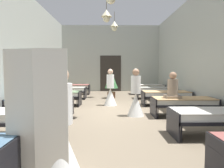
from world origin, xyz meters
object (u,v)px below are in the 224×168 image
at_px(bed_left_row_5, 74,87).
at_px(potted_plant, 111,81).
at_px(nurse_far_aisle, 136,99).
at_px(bed_left_row_4, 67,90).
at_px(bed_right_row_5, 148,87).
at_px(patient_seated_primary, 173,88).
at_px(nurse_near_aisle, 62,136).
at_px(nurse_mid_aisle, 110,92).
at_px(bed_right_row_1, 216,116).
at_px(bed_right_row_4, 155,90).
at_px(bed_left_row_1, 10,117).
at_px(bed_right_row_2, 183,102).
at_px(bed_left_row_3, 57,95).
at_px(bed_right_row_3, 166,95).
at_px(bed_left_row_2, 40,102).
at_px(privacy_screen, 19,115).

xyz_separation_m(bed_left_row_5, potted_plant, (2.22, -1.66, 0.42)).
relative_size(bed_left_row_5, nurse_far_aisle, 1.28).
xyz_separation_m(bed_left_row_4, potted_plant, (2.22, 0.24, 0.42)).
bearing_deg(bed_right_row_5, patient_seated_primary, -93.49).
xyz_separation_m(nurse_near_aisle, nurse_mid_aisle, (0.69, 5.36, 0.00)).
distance_m(bed_right_row_1, bed_right_row_5, 7.60).
distance_m(bed_left_row_5, bed_right_row_5, 4.40).
distance_m(bed_left_row_4, bed_right_row_5, 4.79).
relative_size(bed_right_row_4, nurse_near_aisle, 1.28).
relative_size(bed_left_row_1, bed_left_row_4, 1.00).
distance_m(bed_left_row_1, bed_right_row_5, 8.78).
bearing_deg(bed_right_row_4, nurse_mid_aisle, -140.46).
bearing_deg(patient_seated_primary, nurse_mid_aisle, 133.70).
height_order(bed_right_row_1, bed_left_row_5, same).
height_order(bed_right_row_1, bed_right_row_2, same).
distance_m(bed_left_row_4, nurse_far_aisle, 4.75).
xyz_separation_m(bed_left_row_4, bed_right_row_5, (4.40, 1.90, 0.00)).
bearing_deg(bed_right_row_1, nurse_far_aisle, 126.76).
bearing_deg(bed_right_row_2, bed_left_row_3, 156.65).
bearing_deg(bed_left_row_5, bed_right_row_5, 0.00).
bearing_deg(bed_right_row_3, bed_right_row_4, 90.00).
bearing_deg(bed_left_row_4, bed_right_row_5, 23.35).
bearing_deg(potted_plant, bed_left_row_4, -173.92).
height_order(bed_right_row_3, nurse_far_aisle, nurse_far_aisle).
height_order(bed_left_row_2, nurse_far_aisle, nurse_far_aisle).
relative_size(bed_left_row_2, bed_left_row_3, 1.00).
bearing_deg(potted_plant, patient_seated_primary, -65.77).
bearing_deg(bed_left_row_2, nurse_far_aisle, 1.30).
xyz_separation_m(bed_left_row_1, bed_right_row_5, (4.40, 7.60, 0.00)).
bearing_deg(nurse_near_aisle, bed_left_row_1, -77.43).
distance_m(bed_right_row_1, bed_left_row_3, 5.82).
relative_size(bed_left_row_5, nurse_mid_aisle, 1.28).
bearing_deg(bed_right_row_2, privacy_screen, -134.21).
relative_size(bed_left_row_4, potted_plant, 1.36).
height_order(bed_right_row_3, bed_right_row_4, same).
xyz_separation_m(nurse_mid_aisle, privacy_screen, (-1.20, -5.49, 0.32)).
bearing_deg(bed_right_row_1, bed_left_row_2, 156.65).
xyz_separation_m(bed_left_row_1, privacy_screen, (0.95, -1.65, 0.41)).
xyz_separation_m(bed_right_row_1, bed_right_row_2, (0.00, 1.90, 0.00)).
bearing_deg(nurse_mid_aisle, bed_left_row_5, -134.62).
bearing_deg(bed_right_row_3, bed_left_row_2, -156.65).
height_order(bed_left_row_2, bed_left_row_3, same).
relative_size(bed_right_row_3, privacy_screen, 1.12).
xyz_separation_m(bed_left_row_5, bed_right_row_5, (4.40, 0.00, 0.00)).
height_order(bed_right_row_2, nurse_mid_aisle, nurse_mid_aisle).
distance_m(bed_left_row_2, nurse_near_aisle, 3.72).
relative_size(nurse_far_aisle, potted_plant, 1.07).
xyz_separation_m(bed_left_row_2, bed_right_row_5, (4.40, 5.70, 0.00)).
distance_m(bed_left_row_2, potted_plant, 4.62).
xyz_separation_m(nurse_far_aisle, privacy_screen, (-1.98, -3.62, 0.32)).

